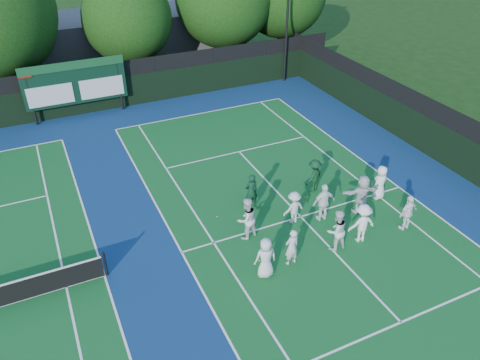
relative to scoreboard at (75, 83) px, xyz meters
name	(u,v)px	position (x,y,z in m)	size (l,w,h in m)	color
ground	(313,230)	(7.01, -15.59, -2.19)	(120.00, 120.00, 0.00)	#14330E
court_apron	(169,256)	(1.01, -14.59, -2.19)	(34.00, 32.00, 0.01)	navy
near_court	(301,217)	(7.01, -14.59, -2.18)	(11.05, 23.85, 0.01)	#125B23
back_fence	(93,91)	(1.01, 0.41, -0.83)	(34.00, 0.08, 3.00)	black
divider_fence_right	(460,148)	(16.01, -14.59, -0.83)	(0.08, 32.00, 3.00)	black
scoreboard	(75,83)	(0.00, 0.00, 0.00)	(6.00, 0.21, 3.55)	black
clubhouse	(125,39)	(5.01, 8.41, -0.19)	(18.00, 6.00, 4.00)	#505054
tree_c	(129,20)	(4.57, 3.99, 2.28)	(5.95, 5.95, 7.60)	black
tree_d	(225,1)	(11.57, 3.99, 2.91)	(6.90, 6.90, 8.73)	black
tennis_ball_0	(259,260)	(4.10, -16.33, -2.16)	(0.07, 0.07, 0.07)	gold
tennis_ball_3	(217,217)	(3.70, -13.06, -2.16)	(0.07, 0.07, 0.07)	gold
tennis_ball_4	(307,197)	(8.07, -13.44, -2.16)	(0.07, 0.07, 0.07)	gold
tennis_ball_5	(305,198)	(7.94, -13.45, -2.16)	(0.07, 0.07, 0.07)	gold
player_front_0	(266,258)	(3.94, -17.08, -1.35)	(0.83, 0.54, 1.69)	silver
player_front_1	(292,247)	(5.14, -16.92, -1.39)	(0.58, 0.38, 1.60)	silver
player_front_2	(337,230)	(7.16, -16.91, -1.29)	(0.88, 0.69, 1.81)	white
player_front_3	(362,223)	(8.37, -16.93, -1.32)	(1.12, 0.65, 1.74)	white
player_front_4	(408,213)	(10.57, -17.12, -1.36)	(0.97, 0.40, 1.65)	white
player_back_0	(247,219)	(4.27, -14.80, -1.25)	(0.91, 0.71, 1.88)	silver
player_back_1	(294,208)	(6.52, -14.74, -1.43)	(0.98, 0.56, 1.52)	silver
player_back_2	(324,202)	(7.77, -15.10, -1.31)	(1.04, 0.43, 1.77)	white
player_back_3	(362,194)	(9.59, -15.31, -1.27)	(1.70, 0.54, 1.84)	silver
player_back_4	(380,182)	(11.01, -14.82, -1.36)	(0.82, 0.53, 1.67)	white
coach_left	(251,191)	(5.36, -13.02, -1.33)	(0.63, 0.41, 1.72)	#0E341F
coach_right	(314,176)	(8.61, -13.06, -1.36)	(1.07, 0.61, 1.66)	#0F371B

